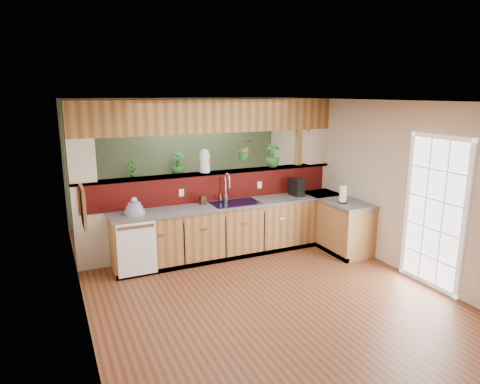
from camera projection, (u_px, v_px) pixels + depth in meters
name	position (u px, v px, depth m)	size (l,w,h in m)	color
ground	(247.00, 277.00, 6.43)	(4.60, 7.00, 0.01)	#59301B
ceiling	(247.00, 101.00, 5.84)	(4.60, 7.00, 0.01)	brown
wall_back	(177.00, 159.00, 9.23)	(4.60, 0.02, 2.60)	beige
wall_front	(459.00, 296.00, 3.03)	(4.60, 0.02, 2.60)	beige
wall_left	(77.00, 211.00, 5.20)	(0.02, 7.00, 2.60)	beige
wall_right	(372.00, 180.00, 7.07)	(0.02, 7.00, 2.60)	beige
pass_through_partition	(215.00, 183.00, 7.36)	(4.60, 0.21, 2.60)	beige
pass_through_ledge	(213.00, 173.00, 7.31)	(4.60, 0.21, 0.04)	brown
header_beam	(212.00, 116.00, 7.09)	(4.60, 0.15, 0.55)	brown
sage_backwall	(177.00, 160.00, 9.21)	(4.55, 0.02, 2.55)	#4B5F41
countertop	(269.00, 226.00, 7.43)	(4.14, 1.52, 0.90)	brown
dishwasher	(137.00, 249.00, 6.31)	(0.58, 0.03, 0.82)	white
navy_sink	(235.00, 207.00, 7.21)	(0.82, 0.50, 0.18)	black
french_door	(434.00, 215.00, 5.96)	(0.06, 1.02, 2.16)	white
framed_print	(83.00, 207.00, 4.44)	(0.04, 0.35, 0.45)	brown
faucet	(226.00, 186.00, 7.22)	(0.22, 0.22, 0.50)	#B7B7B2
dish_stack	(134.00, 209.00, 6.49)	(0.31, 0.31, 0.27)	#8693AE
soap_dispenser	(203.00, 198.00, 7.08)	(0.09, 0.10, 0.21)	#3C2715
coffee_maker	(297.00, 188.00, 7.66)	(0.17, 0.28, 0.31)	black
paper_towel	(343.00, 195.00, 7.16)	(0.15, 0.15, 0.31)	black
glass_jar	(205.00, 161.00, 7.20)	(0.18, 0.18, 0.39)	silver
ledge_plant_right	(273.00, 155.00, 7.73)	(0.23, 0.23, 0.42)	#215D22
hanging_plant_a	(206.00, 152.00, 7.18)	(0.21, 0.18, 0.53)	brown
hanging_plant_b	(244.00, 141.00, 7.43)	(0.39, 0.37, 0.46)	brown
shelving_console	(157.00, 200.00, 8.97)	(1.49, 0.40, 0.99)	black
shelf_plant_a	(132.00, 170.00, 8.62)	(0.21, 0.14, 0.39)	#215D22
shelf_plant_b	(178.00, 164.00, 9.00)	(0.28, 0.28, 0.49)	#215D22
floor_plant	(211.00, 210.00, 8.77)	(0.65, 0.56, 0.72)	#215D22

